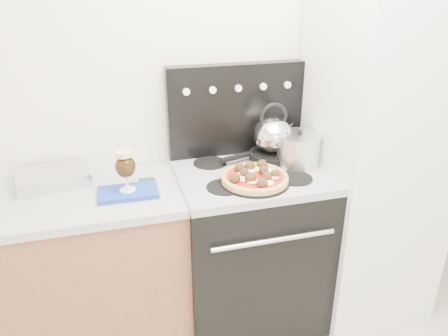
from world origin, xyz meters
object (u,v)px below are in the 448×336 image
object	(u,v)px
oven_mitt	(128,192)
pizza	(255,176)
pizza_pan	(255,182)
skillet	(272,156)
fridge	(373,153)
stove_body	(248,248)
tea_kettle	(273,132)
base_cabinet	(40,281)
stock_pot	(298,150)
beer_glass	(126,171)

from	to	relation	value
oven_mitt	pizza	xyz separation A→B (m)	(0.60, -0.08, 0.04)
pizza_pan	skillet	xyz separation A→B (m)	(0.19, 0.25, 0.02)
fridge	pizza_pan	xyz separation A→B (m)	(-0.73, -0.11, -0.02)
pizza	stove_body	bearing A→B (deg)	79.18
fridge	tea_kettle	distance (m)	0.57
pizza_pan	pizza	size ratio (longest dim) A/B	1.04
fridge	tea_kettle	world-z (taller)	fridge
base_cabinet	skillet	size ratio (longest dim) A/B	5.85
stove_body	pizza_pan	bearing A→B (deg)	-100.82
skillet	pizza	bearing A→B (deg)	-126.71
stock_pot	stove_body	bearing A→B (deg)	-178.02
base_cabinet	pizza_pan	world-z (taller)	pizza_pan
tea_kettle	stock_pot	distance (m)	0.17
skillet	tea_kettle	distance (m)	0.14
skillet	stock_pot	world-z (taller)	stock_pot
pizza_pan	stock_pot	xyz separation A→B (m)	(0.29, 0.15, 0.08)
stove_body	pizza_pan	distance (m)	0.51
base_cabinet	fridge	distance (m)	1.88
stove_body	pizza	xyz separation A→B (m)	(-0.03, -0.14, 0.51)
stove_body	beer_glass	bearing A→B (deg)	-174.48
stove_body	fridge	world-z (taller)	fridge
base_cabinet	skillet	world-z (taller)	skillet
oven_mitt	skillet	xyz separation A→B (m)	(0.79, 0.17, 0.03)
tea_kettle	stock_pot	bearing A→B (deg)	-42.95
stove_body	pizza_pan	world-z (taller)	pizza_pan
oven_mitt	tea_kettle	bearing A→B (deg)	12.29
base_cabinet	stock_pot	bearing A→B (deg)	-0.66
beer_glass	skillet	distance (m)	0.81
fridge	tea_kettle	xyz separation A→B (m)	(-0.54, 0.14, 0.13)
stove_body	stock_pot	distance (m)	0.62
base_cabinet	oven_mitt	distance (m)	0.68
stock_pot	pizza_pan	bearing A→B (deg)	-153.23
stove_body	tea_kettle	size ratio (longest dim) A/B	3.81
pizza_pan	tea_kettle	bearing A→B (deg)	53.29
oven_mitt	stove_body	bearing A→B (deg)	5.52
oven_mitt	tea_kettle	world-z (taller)	tea_kettle
stove_body	oven_mitt	distance (m)	0.79
base_cabinet	skillet	distance (m)	1.37
beer_glass	skillet	world-z (taller)	beer_glass
skillet	stock_pot	size ratio (longest dim) A/B	1.11
stove_body	fridge	bearing A→B (deg)	-2.05
pizza	stock_pot	world-z (taller)	stock_pot
pizza_pan	base_cabinet	bearing A→B (deg)	171.36
base_cabinet	tea_kettle	size ratio (longest dim) A/B	6.28
beer_glass	skillet	xyz separation A→B (m)	(0.79, 0.17, -0.08)
fridge	stock_pot	distance (m)	0.44
skillet	tea_kettle	world-z (taller)	tea_kettle
stove_body	stock_pot	world-z (taller)	stock_pot
base_cabinet	beer_glass	distance (m)	0.77
fridge	pizza_pan	size ratio (longest dim) A/B	5.58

